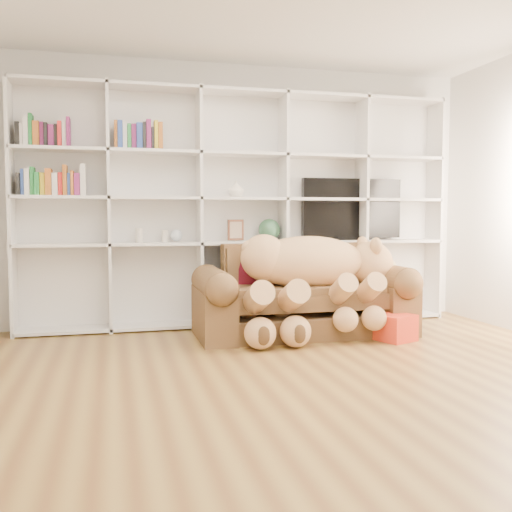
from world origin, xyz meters
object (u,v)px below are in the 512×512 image
object	(u,v)px
teddy_bear	(312,272)
tv	(352,210)
sofa	(302,300)
gift_box	(396,328)

from	to	relation	value
teddy_bear	tv	bearing A→B (deg)	38.53
sofa	tv	distance (m)	1.33
sofa	tv	world-z (taller)	tv
sofa	teddy_bear	xyz separation A→B (m)	(0.03, -0.17, 0.29)
gift_box	tv	size ratio (longest dim) A/B	0.27
gift_box	tv	world-z (taller)	tv
tv	sofa	bearing A→B (deg)	-140.35
gift_box	teddy_bear	bearing A→B (deg)	154.09
sofa	tv	size ratio (longest dim) A/B	1.81
teddy_bear	tv	xyz separation A→B (m)	(0.75, 0.81, 0.59)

